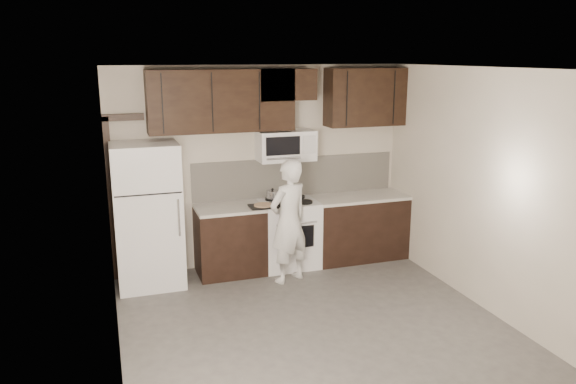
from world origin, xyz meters
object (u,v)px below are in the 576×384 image
refrigerator (148,215)px  stove (289,233)px  person (289,221)px  microwave (286,146)px

refrigerator → stove: bearing=1.5°
stove → refrigerator: bearing=-178.5°
stove → person: bearing=-108.5°
person → refrigerator: bearing=-38.6°
microwave → person: (-0.17, -0.62, -0.86)m
refrigerator → person: refrigerator is taller
stove → person: (-0.17, -0.50, 0.33)m
microwave → person: 1.07m
stove → microwave: (-0.00, 0.12, 1.19)m
stove → microwave: size_ratio=1.24×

